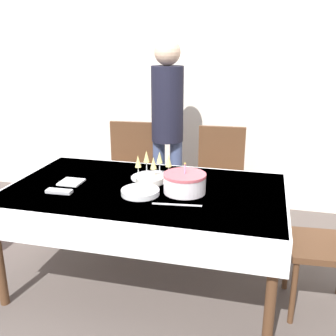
{
  "coord_description": "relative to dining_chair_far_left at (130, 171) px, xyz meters",
  "views": [
    {
      "loc": [
        0.75,
        -2.34,
        1.67
      ],
      "look_at": [
        0.13,
        0.1,
        0.85
      ],
      "focal_mm": 42.0,
      "sensor_mm": 36.0,
      "label": 1
    }
  ],
  "objects": [
    {
      "name": "ground_plane",
      "position": [
        0.41,
        -0.85,
        -0.54
      ],
      "size": [
        12.0,
        12.0,
        0.0
      ],
      "primitive_type": "plane",
      "color": "#564C47"
    },
    {
      "name": "wall_back",
      "position": [
        0.41,
        0.77,
        0.81
      ],
      "size": [
        8.0,
        0.05,
        2.7
      ],
      "color": "silver",
      "rests_on": "ground_plane"
    },
    {
      "name": "dining_table",
      "position": [
        0.41,
        -0.85,
        0.09
      ],
      "size": [
        1.84,
        1.07,
        0.73
      ],
      "color": "white",
      "rests_on": "ground_plane"
    },
    {
      "name": "dining_chair_far_left",
      "position": [
        0.0,
        0.0,
        0.0
      ],
      "size": [
        0.45,
        0.45,
        0.97
      ],
      "color": "#51331E",
      "rests_on": "ground_plane"
    },
    {
      "name": "dining_chair_far_right",
      "position": [
        0.82,
        0.0,
        0.0
      ],
      "size": [
        0.44,
        0.44,
        0.97
      ],
      "color": "#51331E",
      "rests_on": "ground_plane"
    },
    {
      "name": "birthday_cake",
      "position": [
        0.69,
        -0.86,
        0.26
      ],
      "size": [
        0.28,
        0.28,
        0.2
      ],
      "color": "white",
      "rests_on": "dining_table"
    },
    {
      "name": "champagne_tray",
      "position": [
        0.41,
        -0.65,
        0.27
      ],
      "size": [
        0.32,
        0.32,
        0.18
      ],
      "color": "silver",
      "rests_on": "dining_table"
    },
    {
      "name": "plate_stack_main",
      "position": [
        0.42,
        -0.97,
        0.21
      ],
      "size": [
        0.25,
        0.25,
        0.03
      ],
      "color": "white",
      "rests_on": "dining_table"
    },
    {
      "name": "plate_stack_dessert",
      "position": [
        0.41,
        -0.74,
        0.21
      ],
      "size": [
        0.2,
        0.2,
        0.04
      ],
      "color": "silver",
      "rests_on": "dining_table"
    },
    {
      "name": "cake_knife",
      "position": [
        0.68,
        -1.08,
        0.2
      ],
      "size": [
        0.3,
        0.05,
        0.0
      ],
      "color": "silver",
      "rests_on": "dining_table"
    },
    {
      "name": "fork_pile",
      "position": [
        -0.1,
        -1.07,
        0.2
      ],
      "size": [
        0.17,
        0.07,
        0.02
      ],
      "color": "silver",
      "rests_on": "dining_table"
    },
    {
      "name": "napkin_pile",
      "position": [
        -0.11,
        -0.88,
        0.2
      ],
      "size": [
        0.15,
        0.15,
        0.01
      ],
      "color": "white",
      "rests_on": "dining_table"
    },
    {
      "name": "person_standing",
      "position": [
        0.33,
        0.11,
        0.49
      ],
      "size": [
        0.28,
        0.28,
        1.69
      ],
      "color": "#3F4C72",
      "rests_on": "ground_plane"
    }
  ]
}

